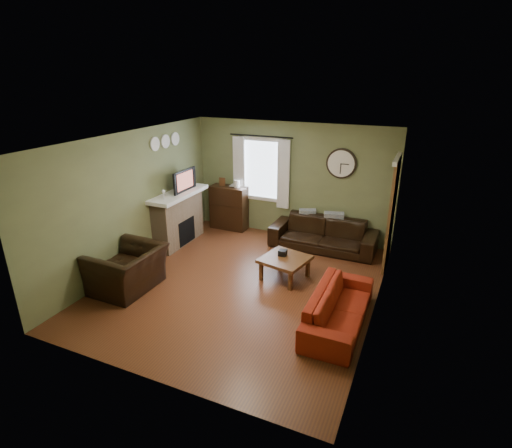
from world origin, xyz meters
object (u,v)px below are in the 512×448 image
at_px(bookshelf, 229,208).
at_px(coffee_table, 285,268).
at_px(sofa_brown, 323,234).
at_px(sofa_red, 339,307).
at_px(armchair, 128,269).

height_order(bookshelf, coffee_table, bookshelf).
xyz_separation_m(sofa_brown, sofa_red, (0.94, -2.61, -0.05)).
relative_size(armchair, coffee_table, 1.49).
xyz_separation_m(armchair, coffee_table, (2.38, 1.47, -0.17)).
height_order(bookshelf, armchair, bookshelf).
bearing_deg(armchair, sofa_brown, 139.32).
relative_size(sofa_brown, armchair, 1.91).
height_order(sofa_brown, sofa_red, sofa_brown).
distance_m(sofa_red, armchair, 3.64).
distance_m(bookshelf, sofa_red, 4.41).
xyz_separation_m(sofa_brown, coffee_table, (-0.29, -1.60, -0.12)).
bearing_deg(sofa_red, bookshelf, 49.39).
bearing_deg(sofa_red, armchair, 97.13).
bearing_deg(coffee_table, bookshelf, 138.74).
xyz_separation_m(bookshelf, sofa_red, (3.34, -2.86, -0.25)).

